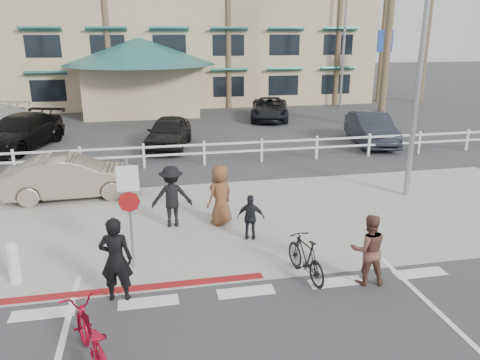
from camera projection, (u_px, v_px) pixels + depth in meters
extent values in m
plane|color=#333335|center=(252.00, 308.00, 9.19)|extent=(140.00, 140.00, 0.00)
cube|color=gray|center=(217.00, 221.00, 13.39)|extent=(22.00, 7.00, 0.01)
cube|color=#333335|center=(201.00, 180.00, 17.13)|extent=(40.00, 5.00, 0.01)
cube|color=#333335|center=(180.00, 129.00, 26.00)|extent=(50.00, 16.00, 0.01)
cube|color=maroon|center=(99.00, 292.00, 9.74)|extent=(7.00, 0.25, 0.02)
imported|color=maroon|center=(91.00, 339.00, 7.44)|extent=(1.34, 2.10, 1.04)
imported|color=black|center=(116.00, 260.00, 9.24)|extent=(0.71, 0.53, 1.79)
imported|color=black|center=(306.00, 257.00, 10.23)|extent=(0.72, 1.65, 0.96)
imported|color=brown|center=(368.00, 250.00, 9.90)|extent=(0.86, 0.72, 1.58)
imported|color=black|center=(172.00, 196.00, 12.85)|extent=(1.14, 0.67, 1.74)
imported|color=black|center=(251.00, 218.00, 12.06)|extent=(0.77, 0.49, 1.22)
imported|color=brown|center=(220.00, 195.00, 13.00)|extent=(1.00, 0.92, 1.71)
imported|color=gray|center=(72.00, 177.00, 15.15)|extent=(4.28, 1.65, 1.39)
imported|color=black|center=(20.00, 132.00, 21.50)|extent=(3.81, 5.79, 1.56)
imported|color=black|center=(169.00, 132.00, 21.66)|extent=(2.70, 4.57, 1.46)
imported|color=black|center=(371.00, 129.00, 22.40)|extent=(2.40, 4.77, 1.50)
imported|color=black|center=(270.00, 109.00, 28.71)|extent=(3.37, 5.19, 1.33)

